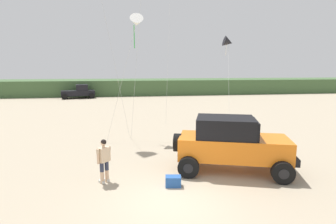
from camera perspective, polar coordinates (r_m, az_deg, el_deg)
name	(u,v)px	position (r m, az deg, el deg)	size (l,w,h in m)	color
ground_plane	(173,201)	(9.20, 1.06, -18.22)	(220.00, 220.00, 0.00)	tan
dune_ridge	(149,86)	(47.31, -4.04, 5.38)	(90.00, 9.60, 2.42)	#426038
jeep	(232,143)	(11.56, 13.22, -6.33)	(5.01, 3.62, 2.26)	orange
person_watching	(104,158)	(10.45, -13.34, -9.50)	(0.50, 0.47, 1.67)	#DBB28E
cooler_box	(173,181)	(10.13, 1.10, -14.37)	(0.56, 0.36, 0.38)	#23519E
distant_pickup	(79,92)	(41.40, -18.22, 4.05)	(4.87, 3.14, 1.98)	black
kite_yellow_diamond	(228,42)	(22.50, 12.54, 14.15)	(2.20, 5.59, 6.77)	black
kite_pink_ribbon	(136,22)	(17.01, -6.66, 18.30)	(2.43, 1.88, 7.55)	white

